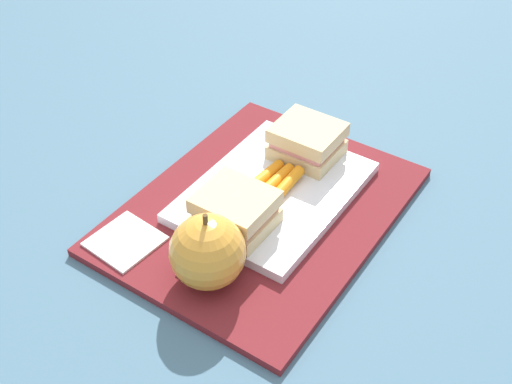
{
  "coord_description": "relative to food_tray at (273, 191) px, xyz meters",
  "views": [
    {
      "loc": [
        0.48,
        0.32,
        0.53
      ],
      "look_at": [
        0.01,
        0.0,
        0.04
      ],
      "focal_mm": 45.65,
      "sensor_mm": 36.0,
      "label": 1
    }
  ],
  "objects": [
    {
      "name": "food_tray",
      "position": [
        0.0,
        0.0,
        0.0
      ],
      "size": [
        0.23,
        0.17,
        0.01
      ],
      "primitive_type": "cube",
      "color": "white",
      "rests_on": "lunchbag_mat"
    },
    {
      "name": "carrot_sticks_bundle",
      "position": [
        -0.0,
        -0.0,
        0.01
      ],
      "size": [
        0.08,
        0.04,
        0.02
      ],
      "color": "orange",
      "rests_on": "food_tray"
    },
    {
      "name": "lunchbag_mat",
      "position": [
        0.03,
        0.0,
        -0.01
      ],
      "size": [
        0.36,
        0.28,
        0.01
      ],
      "primitive_type": "cube",
      "color": "maroon",
      "rests_on": "ground_plane"
    },
    {
      "name": "sandwich_half_left",
      "position": [
        -0.08,
        0.0,
        0.03
      ],
      "size": [
        0.07,
        0.08,
        0.04
      ],
      "color": "#DBC189",
      "rests_on": "food_tray"
    },
    {
      "name": "paper_napkin",
      "position": [
        0.16,
        -0.09,
        -0.0
      ],
      "size": [
        0.08,
        0.08,
        0.0
      ],
      "primitive_type": "cube",
      "rotation": [
        0.0,
        0.0,
        -0.09
      ],
      "color": "white",
      "rests_on": "lunchbag_mat"
    },
    {
      "name": "ground_plane",
      "position": [
        0.03,
        0.0,
        -0.02
      ],
      "size": [
        2.4,
        2.4,
        0.0
      ],
      "primitive_type": "plane",
      "color": "#42667A"
    },
    {
      "name": "sandwich_half_right",
      "position": [
        0.08,
        0.0,
        0.03
      ],
      "size": [
        0.07,
        0.08,
        0.04
      ],
      "color": "#DBC189",
      "rests_on": "food_tray"
    },
    {
      "name": "apple",
      "position": [
        0.15,
        0.02,
        0.03
      ],
      "size": [
        0.08,
        0.08,
        0.09
      ],
      "color": "gold",
      "rests_on": "lunchbag_mat"
    }
  ]
}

